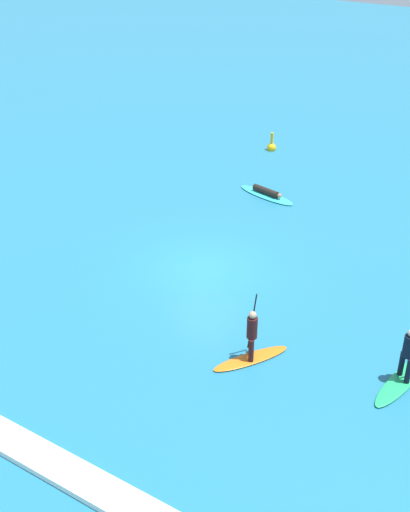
% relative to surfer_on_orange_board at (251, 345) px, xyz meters
% --- Properties ---
extents(ground_plane, '(120.00, 120.00, 0.00)m').
position_rel_surfer_on_orange_board_xyz_m(ground_plane, '(-4.06, 3.85, -0.53)').
color(ground_plane, teal).
rests_on(ground_plane, ground).
extents(surfer_on_orange_board, '(1.79, 2.46, 2.31)m').
position_rel_surfer_on_orange_board_xyz_m(surfer_on_orange_board, '(0.00, 0.00, 0.00)').
color(surfer_on_orange_board, orange).
rests_on(surfer_on_orange_board, ground_plane).
extents(surfer_on_teal_board, '(3.11, 1.41, 0.38)m').
position_rel_surfer_on_orange_board_xyz_m(surfer_on_teal_board, '(-5.07, 10.74, -0.41)').
color(surfer_on_teal_board, '#33C6CC').
rests_on(surfer_on_teal_board, ground_plane).
extents(surfer_on_green_board, '(1.12, 3.14, 2.36)m').
position_rel_surfer_on_orange_board_xyz_m(surfer_on_green_board, '(4.21, 1.49, -0.08)').
color(surfer_on_green_board, '#23B266').
rests_on(surfer_on_green_board, ground_plane).
extents(marker_buoy, '(0.49, 0.49, 1.08)m').
position_rel_surfer_on_orange_board_xyz_m(marker_buoy, '(-7.57, 16.09, -0.36)').
color(marker_buoy, yellow).
rests_on(marker_buoy, ground_plane).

